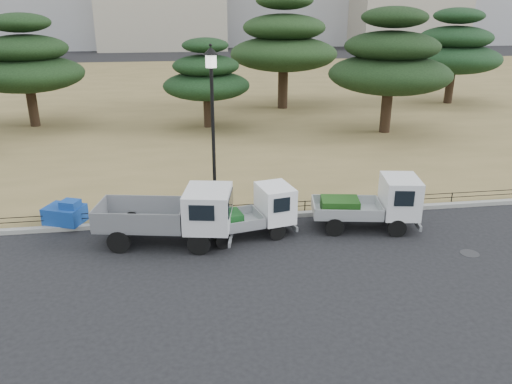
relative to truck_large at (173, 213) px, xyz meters
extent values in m
plane|color=black|center=(2.92, -1.02, -1.07)|extent=(220.00, 220.00, 0.00)
cube|color=olive|center=(2.92, 29.58, -0.99)|extent=(120.00, 56.00, 0.15)
cube|color=gray|center=(2.92, 1.58, -0.99)|extent=(120.00, 0.25, 0.16)
cylinder|color=black|center=(0.78, -0.98, -0.69)|extent=(0.77, 0.29, 0.75)
cylinder|color=black|center=(1.10, 0.61, -0.69)|extent=(0.77, 0.29, 0.75)
cylinder|color=black|center=(-1.76, -0.48, -0.69)|extent=(0.77, 0.29, 0.75)
cylinder|color=black|center=(-1.44, 1.12, -0.69)|extent=(0.77, 0.29, 0.75)
cube|color=#2D2D30|center=(-0.29, 0.06, -0.50)|extent=(4.28, 1.70, 0.13)
cube|color=gray|center=(-1.03, 0.21, -0.07)|extent=(3.17, 2.18, 0.73)
cube|color=silver|center=(1.16, -0.23, 0.21)|extent=(1.78, 2.03, 1.29)
cylinder|color=black|center=(3.47, -0.29, -0.78)|extent=(0.59, 0.26, 0.57)
cylinder|color=black|center=(3.22, 0.94, -0.78)|extent=(0.59, 0.26, 0.57)
cylinder|color=black|center=(1.60, -0.67, -0.78)|extent=(0.59, 0.26, 0.57)
cylinder|color=black|center=(1.35, 0.55, -0.78)|extent=(0.59, 0.26, 0.57)
cube|color=#2D2D30|center=(2.44, 0.14, -0.65)|extent=(3.15, 1.31, 0.13)
cube|color=#ACAEB3|center=(1.89, 0.02, -0.39)|extent=(2.34, 1.70, 0.38)
cube|color=white|center=(3.50, 0.36, 0.03)|extent=(1.33, 1.60, 1.23)
cube|color=#1A5D22|center=(1.68, -0.02, -0.30)|extent=(1.31, 1.06, 0.42)
cylinder|color=black|center=(7.59, -0.66, -0.75)|extent=(0.66, 0.28, 0.64)
cylinder|color=black|center=(7.85, 0.74, -0.75)|extent=(0.66, 0.28, 0.64)
cylinder|color=black|center=(5.49, -0.27, -0.75)|extent=(0.66, 0.28, 0.64)
cylinder|color=black|center=(5.74, 1.12, -0.75)|extent=(0.66, 0.28, 0.64)
cube|color=#2D2D30|center=(6.70, 0.23, -0.60)|extent=(3.54, 1.40, 0.15)
cube|color=#ADB1B4|center=(6.08, 0.34, -0.31)|extent=(2.61, 1.86, 0.43)
cube|color=silver|center=(7.89, 0.01, 0.15)|extent=(1.46, 1.77, 1.36)
cube|color=#1C4B15|center=(5.85, 0.38, -0.20)|extent=(1.46, 1.17, 0.47)
cylinder|color=black|center=(1.52, 1.88, -0.84)|extent=(0.46, 0.46, 0.17)
cylinder|color=black|center=(1.52, 1.88, 1.86)|extent=(0.13, 0.13, 5.22)
cylinder|color=white|center=(1.52, 1.88, 4.68)|extent=(0.42, 0.42, 0.42)
cone|color=black|center=(1.52, 1.88, 5.02)|extent=(0.54, 0.54, 0.26)
cylinder|color=black|center=(2.92, 1.73, -0.72)|extent=(38.00, 0.03, 0.03)
cylinder|color=black|center=(2.92, 1.73, -0.54)|extent=(38.00, 0.03, 0.03)
cylinder|color=black|center=(2.92, 1.73, -0.72)|extent=(0.04, 0.04, 0.40)
cube|color=#14409C|center=(-3.90, 1.95, -0.61)|extent=(1.58, 1.39, 0.61)
cube|color=#14409C|center=(-3.63, 1.82, -0.18)|extent=(0.77, 0.72, 0.26)
cylinder|color=#2D2D30|center=(9.42, -2.22, -1.06)|extent=(0.60, 0.60, 0.01)
cylinder|color=black|center=(-9.00, 18.29, 0.44)|extent=(0.61, 0.61, 2.72)
ellipsoid|color=black|center=(-9.00, 18.29, 2.41)|extent=(6.97, 6.97, 2.23)
ellipsoid|color=black|center=(-9.00, 18.29, 3.93)|extent=(5.32, 5.32, 1.70)
ellipsoid|color=black|center=(-9.00, 18.29, 5.46)|extent=(3.68, 3.68, 1.18)
cylinder|color=black|center=(2.09, 16.34, 0.16)|extent=(0.49, 0.49, 2.16)
ellipsoid|color=black|center=(2.09, 16.34, 1.73)|extent=(5.44, 5.44, 1.74)
ellipsoid|color=black|center=(2.09, 16.34, 2.94)|extent=(4.16, 4.16, 1.33)
ellipsoid|color=black|center=(2.09, 16.34, 4.16)|extent=(2.87, 2.87, 0.92)
cylinder|color=black|center=(8.11, 21.86, 0.72)|extent=(0.74, 0.74, 3.28)
ellipsoid|color=#1B3116|center=(8.11, 21.86, 3.10)|extent=(7.89, 7.89, 2.52)
ellipsoid|color=#1B3116|center=(8.11, 21.86, 4.94)|extent=(6.02, 6.02, 1.93)
ellipsoid|color=#1B3116|center=(8.11, 21.86, 6.79)|extent=(4.16, 4.16, 1.33)
cylinder|color=black|center=(12.82, 13.35, 0.51)|extent=(0.64, 0.64, 2.86)
ellipsoid|color=black|center=(12.82, 13.35, 2.59)|extent=(7.27, 7.27, 2.33)
ellipsoid|color=black|center=(12.82, 13.35, 4.20)|extent=(5.55, 5.55, 1.78)
ellipsoid|color=black|center=(12.82, 13.35, 5.81)|extent=(3.83, 3.83, 1.23)
cylinder|color=black|center=(21.67, 21.96, 0.49)|extent=(0.63, 0.63, 2.82)
ellipsoid|color=black|center=(21.67, 21.96, 2.53)|extent=(7.19, 7.19, 2.30)
ellipsoid|color=black|center=(21.67, 21.96, 4.12)|extent=(5.49, 5.49, 1.76)
ellipsoid|color=black|center=(21.67, 21.96, 5.70)|extent=(3.79, 3.79, 1.21)
camera|label=1|loc=(0.47, -15.40, 6.44)|focal=35.00mm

